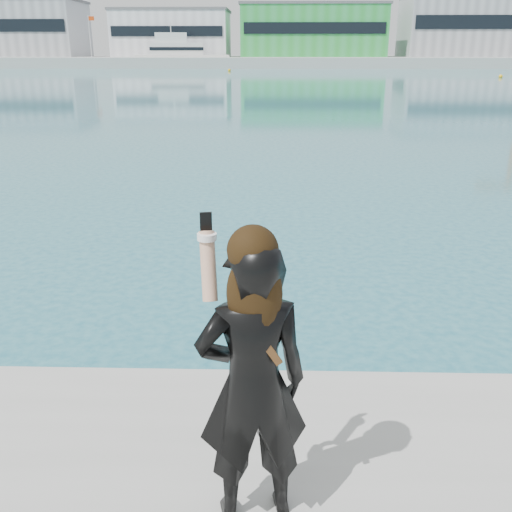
{
  "coord_description": "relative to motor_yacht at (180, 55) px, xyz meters",
  "views": [
    {
      "loc": [
        -0.33,
        -3.38,
        3.46
      ],
      "look_at": [
        -0.42,
        0.08,
        2.2
      ],
      "focal_mm": 40.0,
      "sensor_mm": 36.0,
      "label": 1
    }
  ],
  "objects": [
    {
      "name": "woman",
      "position": [
        18.46,
        -116.8,
        -0.68
      ],
      "size": [
        0.71,
        0.54,
        1.85
      ],
      "rotation": [
        0.0,
        0.0,
        3.34
      ],
      "color": "black",
      "rests_on": "near_quay"
    },
    {
      "name": "buoy_far",
      "position": [
        11.26,
        -19.26,
        -2.42
      ],
      "size": [
        0.5,
        0.5,
        0.5
      ],
      "primitive_type": "sphere",
      "color": "#EFA80C",
      "rests_on": "ground"
    },
    {
      "name": "motor_yacht",
      "position": [
        0.0,
        0.0,
        0.0
      ],
      "size": [
        18.96,
        7.51,
        8.61
      ],
      "rotation": [
        0.0,
        0.0,
        0.13
      ],
      "color": "silver",
      "rests_on": "ground"
    },
    {
      "name": "warehouse_grey_left",
      "position": [
        -36.12,
        11.8,
        5.34
      ],
      "size": [
        26.52,
        16.36,
        11.5
      ],
      "color": "gray",
      "rests_on": "far_quay"
    },
    {
      "name": "flagpole_right",
      "position": [
        40.97,
        4.82,
        4.12
      ],
      "size": [
        1.28,
        0.16,
        8.0
      ],
      "color": "silver",
      "rests_on": "far_quay"
    },
    {
      "name": "warehouse_white",
      "position": [
        -3.12,
        11.8,
        4.34
      ],
      "size": [
        24.48,
        15.35,
        9.5
      ],
      "color": "silver",
      "rests_on": "far_quay"
    },
    {
      "name": "flagpole_left",
      "position": [
        -19.03,
        4.82,
        4.12
      ],
      "size": [
        1.28,
        0.16,
        8.0
      ],
      "color": "silver",
      "rests_on": "far_quay"
    },
    {
      "name": "far_quay",
      "position": [
        18.88,
        13.82,
        -1.42
      ],
      "size": [
        320.0,
        40.0,
        2.0
      ],
      "primitive_type": "cube",
      "color": "#9E9E99",
      "rests_on": "ground"
    },
    {
      "name": "buoy_near",
      "position": [
        48.23,
        -41.07,
        -2.42
      ],
      "size": [
        0.5,
        0.5,
        0.5
      ],
      "primitive_type": "sphere",
      "color": "#EFA80C",
      "rests_on": "ground"
    },
    {
      "name": "warehouse_green",
      "position": [
        26.88,
        11.8,
        4.84
      ],
      "size": [
        30.6,
        16.36,
        10.5
      ],
      "color": "green",
      "rests_on": "far_quay"
    },
    {
      "name": "warehouse_grey_right",
      "position": [
        58.88,
        11.8,
        5.84
      ],
      "size": [
        25.5,
        15.35,
        12.5
      ],
      "color": "gray",
      "rests_on": "far_quay"
    }
  ]
}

